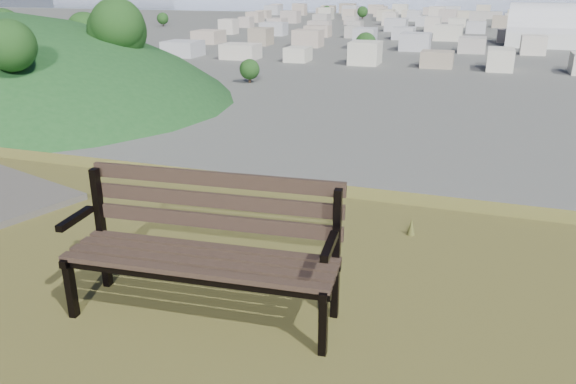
% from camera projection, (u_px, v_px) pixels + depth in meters
% --- Properties ---
extents(park_bench, '(2.04, 0.80, 1.04)m').
position_uv_depth(park_bench, '(205.00, 240.00, 4.14)').
color(park_bench, '#3B2B22').
rests_on(park_bench, hilltop_mesa).
extents(grass_tufts, '(12.49, 7.38, 0.28)m').
position_uv_depth(grass_tufts, '(33.00, 370.00, 3.48)').
color(grass_tufts, brown).
rests_on(grass_tufts, hilltop_mesa).
extents(city_blocks, '(395.00, 361.00, 7.00)m').
position_uv_depth(city_blocks, '(480.00, 22.00, 361.22)').
color(city_blocks, beige).
rests_on(city_blocks, ground).
extents(city_trees, '(406.52, 387.20, 9.98)m').
position_uv_depth(city_trees, '(427.00, 27.00, 301.65)').
color(city_trees, '#2F2017').
rests_on(city_trees, ground).
extents(bay_water, '(2400.00, 700.00, 0.12)m').
position_uv_depth(bay_water, '(485.00, 3.00, 811.28)').
color(bay_water, '#8FA2B6').
rests_on(bay_water, ground).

